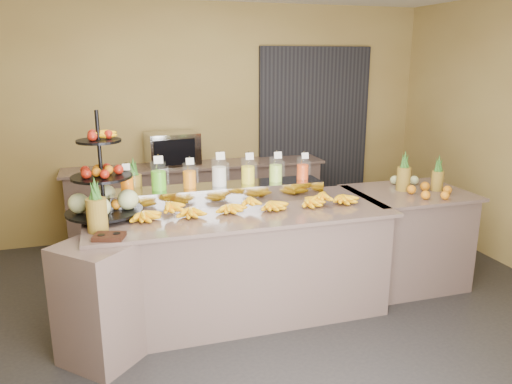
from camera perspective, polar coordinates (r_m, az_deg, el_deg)
name	(u,v)px	position (r m, az deg, el deg)	size (l,w,h in m)	color
ground	(250,327)	(4.27, -0.70, -15.20)	(6.00, 6.00, 0.00)	black
room_envelope	(245,91)	(4.51, -1.31, 11.52)	(6.04, 5.02, 2.82)	olive
buffet_counter	(228,265)	(4.26, -3.22, -8.30)	(2.75, 1.25, 0.93)	gray
right_counter	(406,237)	(5.09, 16.73, -4.97)	(1.08, 0.88, 0.93)	gray
back_ledge	(198,201)	(6.12, -6.64, -1.05)	(3.10, 0.55, 0.93)	gray
pitcher_tray	(220,194)	(4.38, -4.19, -0.18)	(1.85, 0.30, 0.15)	gray
juice_pitcher_orange_a	(127,182)	(4.24, -14.55, 1.13)	(0.11, 0.11, 0.26)	silver
juice_pitcher_green	(159,178)	(4.26, -11.07, 1.62)	(0.13, 0.13, 0.31)	silver
juice_pitcher_orange_b	(189,177)	(4.29, -7.62, 1.73)	(0.11, 0.12, 0.28)	silver
juice_pitcher_milk	(219,173)	(4.34, -4.23, 2.13)	(0.13, 0.13, 0.32)	silver
juice_pitcher_lemon	(248,172)	(4.40, -0.93, 2.27)	(0.12, 0.13, 0.29)	silver
juice_pitcher_lime	(276,171)	(4.48, 2.27, 2.45)	(0.12, 0.12, 0.29)	silver
juice_pitcher_orange_c	(303,170)	(4.57, 5.35, 2.55)	(0.11, 0.11, 0.26)	silver
banana_heap	(248,202)	(4.14, -0.92, -1.19)	(1.91, 0.17, 0.16)	yellow
fruit_stand	(108,190)	(4.10, -16.57, 0.19)	(0.63, 0.63, 0.85)	black
condiment_caddy	(109,236)	(3.65, -16.43, -4.90)	(0.21, 0.16, 0.03)	black
pineapple_left_a	(97,211)	(3.78, -17.74, -2.13)	(0.15, 0.15, 0.41)	brown
pineapple_left_b	(134,185)	(4.47, -13.73, 0.74)	(0.13, 0.13, 0.40)	brown
right_fruit_pile	(424,185)	(4.92, 18.68, 0.71)	(0.43, 0.41, 0.23)	brown
oven_warmer	(172,149)	(5.93, -9.55, 4.85)	(0.59, 0.41, 0.39)	gray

